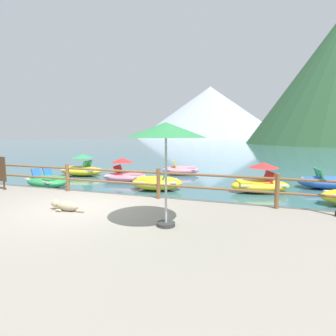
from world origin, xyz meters
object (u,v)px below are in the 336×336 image
at_px(pedal_boat_6, 157,183).
at_px(pedal_boat_4, 260,182).
at_px(dog_resting, 65,206).
at_px(pedal_boat_2, 125,174).
at_px(pedal_boat_5, 181,170).
at_px(pedal_boat_1, 47,181).
at_px(pedal_boat_0, 328,182).
at_px(pedal_boat_3, 81,168).
at_px(beach_umbrella, 166,131).

bearing_deg(pedal_boat_6, pedal_boat_4, 12.95).
distance_m(dog_resting, pedal_boat_6, 5.01).
bearing_deg(pedal_boat_2, pedal_boat_5, 58.06).
xyz_separation_m(pedal_boat_4, pedal_boat_6, (-4.20, -0.97, -0.09)).
height_order(pedal_boat_1, pedal_boat_4, pedal_boat_4).
relative_size(pedal_boat_0, pedal_boat_1, 1.06).
relative_size(pedal_boat_1, pedal_boat_3, 0.91).
xyz_separation_m(dog_resting, pedal_boat_4, (4.83, 5.93, -0.12)).
xyz_separation_m(pedal_boat_1, pedal_boat_6, (4.85, 1.09, 0.03)).
bearing_deg(dog_resting, pedal_boat_1, 137.43).
height_order(pedal_boat_4, pedal_boat_5, pedal_boat_4).
bearing_deg(pedal_boat_3, pedal_boat_0, 1.63).
bearing_deg(pedal_boat_0, pedal_boat_1, -162.50).
xyz_separation_m(dog_resting, pedal_boat_3, (-4.92, 7.26, -0.11)).
xyz_separation_m(beach_umbrella, pedal_boat_1, (-7.12, 4.15, -2.16)).
bearing_deg(beach_umbrella, pedal_boat_2, 124.42).
bearing_deg(pedal_boat_4, beach_umbrella, -107.31).
relative_size(beach_umbrella, pedal_boat_5, 0.92).
distance_m(pedal_boat_2, pedal_boat_4, 6.46).
bearing_deg(dog_resting, beach_umbrella, -5.35).
height_order(pedal_boat_1, pedal_boat_5, pedal_boat_1).
height_order(beach_umbrella, pedal_boat_3, beach_umbrella).
distance_m(dog_resting, pedal_boat_1, 5.75).
xyz_separation_m(pedal_boat_1, pedal_boat_2, (2.61, 2.43, 0.10)).
distance_m(beach_umbrella, pedal_boat_3, 11.04).
xyz_separation_m(pedal_boat_0, pedal_boat_4, (-2.79, -1.68, 0.11)).
xyz_separation_m(pedal_boat_0, pedal_boat_1, (-11.84, -3.73, -0.01)).
bearing_deg(pedal_boat_2, pedal_boat_4, -3.39).
bearing_deg(pedal_boat_3, dog_resting, -55.87).
bearing_deg(beach_umbrella, pedal_boat_0, 59.10).
xyz_separation_m(pedal_boat_0, pedal_boat_5, (-7.24, 1.89, -0.03)).
height_order(beach_umbrella, pedal_boat_2, beach_umbrella).
height_order(dog_resting, pedal_boat_5, pedal_boat_5).
bearing_deg(dog_resting, pedal_boat_6, 82.84).
relative_size(beach_umbrella, pedal_boat_6, 0.91).
bearing_deg(pedal_boat_2, pedal_boat_6, -30.96).
relative_size(pedal_boat_1, pedal_boat_6, 0.98).
height_order(dog_resting, pedal_boat_6, pedal_boat_6).
distance_m(dog_resting, pedal_boat_3, 8.77).
bearing_deg(pedal_boat_3, pedal_boat_6, -22.45).
relative_size(pedal_boat_3, pedal_boat_6, 1.07).
distance_m(pedal_boat_0, pedal_boat_5, 7.49).
height_order(pedal_boat_1, pedal_boat_2, pedal_boat_2).
height_order(pedal_boat_1, pedal_boat_3, pedal_boat_3).
bearing_deg(beach_umbrella, pedal_boat_5, 104.46).
xyz_separation_m(pedal_boat_3, pedal_boat_4, (9.75, -1.32, -0.01)).
relative_size(pedal_boat_4, pedal_boat_6, 1.09).
relative_size(dog_resting, pedal_boat_1, 0.45).
bearing_deg(pedal_boat_0, pedal_boat_5, 165.35).
height_order(dog_resting, pedal_boat_4, pedal_boat_4).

